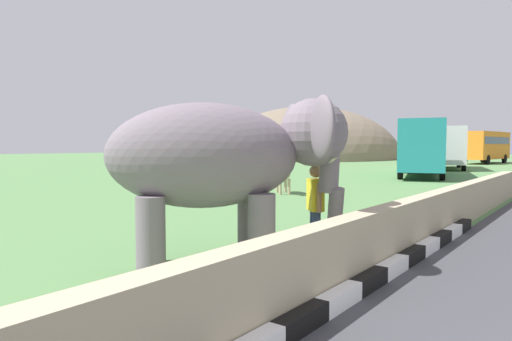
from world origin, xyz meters
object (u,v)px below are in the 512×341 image
at_px(bus_teal, 422,144).
at_px(person_handler, 315,205).
at_px(bus_orange, 485,145).
at_px(elephant, 227,158).
at_px(cow_near, 283,173).
at_px(bus_white, 447,144).

bearing_deg(bus_teal, person_handler, -167.45).
height_order(person_handler, bus_orange, bus_orange).
height_order(elephant, cow_near, elephant).
relative_size(bus_orange, cow_near, 5.52).
relative_size(bus_teal, bus_orange, 1.12).
relative_size(bus_white, cow_near, 5.53).
bearing_deg(person_handler, bus_orange, 7.05).
bearing_deg(bus_white, cow_near, 179.75).
xyz_separation_m(elephant, bus_white, (34.83, 5.48, 0.27)).
bearing_deg(person_handler, bus_white, 10.60).
xyz_separation_m(elephant, bus_teal, (24.23, 4.29, 0.27)).
relative_size(person_handler, cow_near, 0.99).
bearing_deg(elephant, bus_teal, 10.04).
bearing_deg(bus_orange, cow_near, 179.45).
relative_size(elephant, cow_near, 2.34).
distance_m(elephant, bus_white, 35.26).
xyz_separation_m(elephant, cow_near, (10.01, 5.59, -0.94)).
xyz_separation_m(person_handler, bus_white, (33.22, 6.22, 1.15)).
distance_m(person_handler, cow_near, 10.51).
bearing_deg(person_handler, cow_near, 37.00).
bearing_deg(bus_teal, elephant, -169.96).
bearing_deg(bus_white, bus_orange, -1.04).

